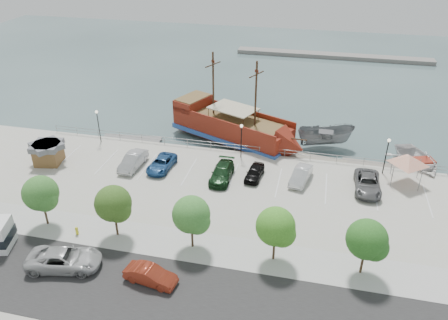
# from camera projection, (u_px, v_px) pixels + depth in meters

# --- Properties ---
(ground) EXTENTS (160.00, 160.00, 0.00)m
(ground) POSITION_uv_depth(u_px,v_px,m) (229.00, 194.00, 46.51)
(ground) COLOR #374B4C
(street) EXTENTS (100.00, 8.00, 0.04)m
(street) POSITION_uv_depth(u_px,v_px,m) (182.00, 300.00, 32.42)
(street) COLOR black
(street) RESTS_ON land_slab
(sidewalk) EXTENTS (100.00, 4.00, 0.05)m
(sidewalk) POSITION_uv_depth(u_px,v_px,m) (204.00, 248.00, 37.52)
(sidewalk) COLOR #AEAEAD
(sidewalk) RESTS_ON land_slab
(seawall_railing) EXTENTS (50.00, 0.06, 1.00)m
(seawall_railing) POSITION_uv_depth(u_px,v_px,m) (243.00, 149.00, 52.38)
(seawall_railing) COLOR gray
(seawall_railing) RESTS_ON land_slab
(far_shore) EXTENTS (40.00, 3.00, 0.80)m
(far_shore) POSITION_uv_depth(u_px,v_px,m) (333.00, 56.00, 91.04)
(far_shore) COLOR gray
(far_shore) RESTS_ON ground
(pirate_ship) EXTENTS (18.93, 12.03, 11.85)m
(pirate_ship) POSITION_uv_depth(u_px,v_px,m) (240.00, 130.00, 55.88)
(pirate_ship) COLOR maroon
(pirate_ship) RESTS_ON ground
(patrol_boat) EXTENTS (7.57, 4.27, 2.77)m
(patrol_boat) POSITION_uv_depth(u_px,v_px,m) (325.00, 138.00, 55.24)
(patrol_boat) COLOR slate
(patrol_boat) RESTS_ON ground
(speedboat) EXTENTS (7.62, 9.02, 1.59)m
(speedboat) POSITION_uv_depth(u_px,v_px,m) (416.00, 163.00, 50.85)
(speedboat) COLOR silver
(speedboat) RESTS_ON ground
(dock_west) EXTENTS (7.94, 2.85, 0.44)m
(dock_west) POSITION_uv_depth(u_px,v_px,m) (131.00, 140.00, 57.21)
(dock_west) COLOR slate
(dock_west) RESTS_ON ground
(dock_mid) EXTENTS (7.62, 2.92, 0.42)m
(dock_mid) POSITION_uv_depth(u_px,v_px,m) (315.00, 160.00, 52.52)
(dock_mid) COLOR gray
(dock_mid) RESTS_ON ground
(dock_east) EXTENTS (7.40, 2.40, 0.42)m
(dock_east) POSITION_uv_depth(u_px,v_px,m) (374.00, 167.00, 51.17)
(dock_east) COLOR gray
(dock_east) RESTS_ON ground
(shed) EXTENTS (3.53, 3.53, 2.51)m
(shed) POSITION_uv_depth(u_px,v_px,m) (48.00, 152.00, 49.83)
(shed) COLOR brown
(shed) RESTS_ON land_slab
(canopy_tent) EXTENTS (4.85, 4.85, 3.69)m
(canopy_tent) POSITION_uv_depth(u_px,v_px,m) (410.00, 156.00, 45.27)
(canopy_tent) COLOR slate
(canopy_tent) RESTS_ON land_slab
(street_van) EXTENTS (6.35, 3.87, 1.64)m
(street_van) POSITION_uv_depth(u_px,v_px,m) (64.00, 259.00, 35.10)
(street_van) COLOR #AEAEAE
(street_van) RESTS_ON street
(street_sedan) EXTENTS (4.38, 2.06, 1.39)m
(street_sedan) POSITION_uv_depth(u_px,v_px,m) (150.00, 275.00, 33.72)
(street_sedan) COLOR maroon
(street_sedan) RESTS_ON street
(fire_hydrant) EXTENTS (0.28, 0.28, 0.82)m
(fire_hydrant) POSITION_uv_depth(u_px,v_px,m) (77.00, 230.00, 38.90)
(fire_hydrant) COLOR yellow
(fire_hydrant) RESTS_ON sidewalk
(lamp_post_left) EXTENTS (0.36, 0.36, 4.28)m
(lamp_post_left) POSITION_uv_depth(u_px,v_px,m) (98.00, 121.00, 53.65)
(lamp_post_left) COLOR black
(lamp_post_left) RESTS_ON land_slab
(lamp_post_mid) EXTENTS (0.36, 0.36, 4.28)m
(lamp_post_mid) POSITION_uv_depth(u_px,v_px,m) (241.00, 135.00, 50.10)
(lamp_post_mid) COLOR black
(lamp_post_mid) RESTS_ON land_slab
(lamp_post_right) EXTENTS (0.36, 0.36, 4.28)m
(lamp_post_right) POSITION_uv_depth(u_px,v_px,m) (387.00, 150.00, 46.94)
(lamp_post_right) COLOR black
(lamp_post_right) RESTS_ON land_slab
(tree_b) EXTENTS (3.30, 3.20, 5.00)m
(tree_b) POSITION_uv_depth(u_px,v_px,m) (42.00, 195.00, 38.78)
(tree_b) COLOR #473321
(tree_b) RESTS_ON sidewalk
(tree_c) EXTENTS (3.30, 3.20, 5.00)m
(tree_c) POSITION_uv_depth(u_px,v_px,m) (114.00, 205.00, 37.40)
(tree_c) COLOR #473321
(tree_c) RESTS_ON sidewalk
(tree_d) EXTENTS (3.30, 3.20, 5.00)m
(tree_d) POSITION_uv_depth(u_px,v_px,m) (193.00, 216.00, 36.01)
(tree_d) COLOR #473321
(tree_d) RESTS_ON sidewalk
(tree_e) EXTENTS (3.30, 3.20, 5.00)m
(tree_e) POSITION_uv_depth(u_px,v_px,m) (277.00, 228.00, 34.63)
(tree_e) COLOR #473321
(tree_e) RESTS_ON sidewalk
(tree_f) EXTENTS (3.30, 3.20, 5.00)m
(tree_f) POSITION_uv_depth(u_px,v_px,m) (369.00, 241.00, 33.25)
(tree_f) COLOR #473321
(tree_f) RESTS_ON sidewalk
(parked_car_b) EXTENTS (1.94, 4.91, 1.59)m
(parked_car_b) POSITION_uv_depth(u_px,v_px,m) (133.00, 161.00, 49.23)
(parked_car_b) COLOR #ADADAE
(parked_car_b) RESTS_ON land_slab
(parked_car_c) EXTENTS (2.52, 4.91, 1.33)m
(parked_car_c) POSITION_uv_depth(u_px,v_px,m) (162.00, 164.00, 48.95)
(parked_car_c) COLOR navy
(parked_car_c) RESTS_ON land_slab
(parked_car_d) EXTENTS (2.13, 5.16, 1.49)m
(parked_car_d) POSITION_uv_depth(u_px,v_px,m) (222.00, 173.00, 47.02)
(parked_car_d) COLOR black
(parked_car_d) RESTS_ON land_slab
(parked_car_e) EXTENTS (1.94, 4.06, 1.34)m
(parked_car_e) POSITION_uv_depth(u_px,v_px,m) (254.00, 172.00, 47.25)
(parked_car_e) COLOR black
(parked_car_e) RESTS_ON land_slab
(parked_car_f) EXTENTS (2.42, 4.70, 1.48)m
(parked_car_f) POSITION_uv_depth(u_px,v_px,m) (301.00, 175.00, 46.59)
(parked_car_f) COLOR silver
(parked_car_f) RESTS_ON land_slab
(parked_car_g) EXTENTS (2.57, 5.54, 1.54)m
(parked_car_g) POSITION_uv_depth(u_px,v_px,m) (368.00, 184.00, 45.11)
(parked_car_g) COLOR #5D5D5D
(parked_car_g) RESTS_ON land_slab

